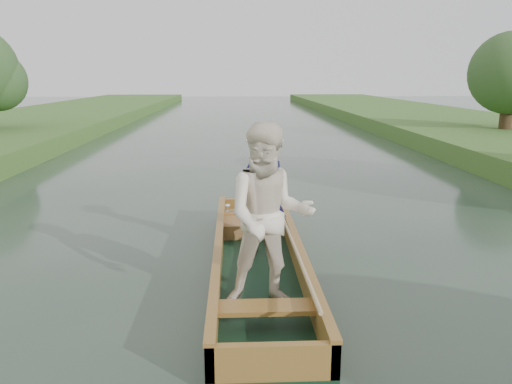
{
  "coord_description": "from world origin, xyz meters",
  "views": [
    {
      "loc": [
        -0.3,
        -6.08,
        2.5
      ],
      "look_at": [
        0.0,
        0.6,
        0.95
      ],
      "focal_mm": 35.0,
      "sensor_mm": 36.0,
      "label": 1
    }
  ],
  "objects": [
    {
      "name": "punt",
      "position": [
        0.04,
        -0.34,
        0.73
      ],
      "size": [
        1.14,
        5.0,
        2.05
      ],
      "color": "black",
      "rests_on": "ground"
    },
    {
      "name": "ground",
      "position": [
        0.0,
        0.0,
        0.0
      ],
      "size": [
        120.0,
        120.0,
        0.0
      ],
      "primitive_type": "plane",
      "color": "#283D30",
      "rests_on": "ground"
    },
    {
      "name": "trees_far",
      "position": [
        1.39,
        6.46,
        2.65
      ],
      "size": [
        22.64,
        14.79,
        4.74
      ],
      "color": "#47331E",
      "rests_on": "ground"
    }
  ]
}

